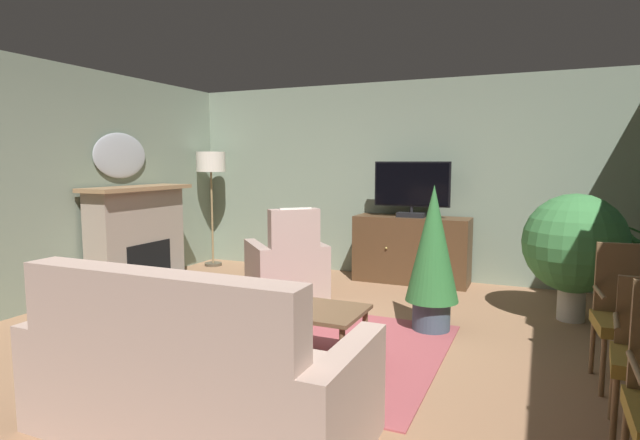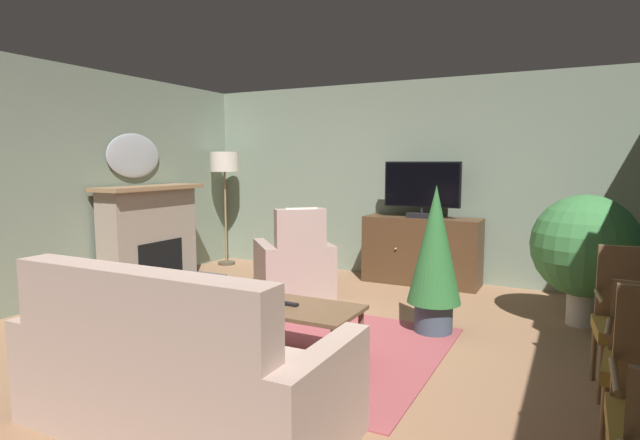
{
  "view_description": "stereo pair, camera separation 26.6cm",
  "coord_description": "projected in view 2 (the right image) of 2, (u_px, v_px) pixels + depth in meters",
  "views": [
    {
      "loc": [
        1.88,
        -3.85,
        1.59
      ],
      "look_at": [
        0.06,
        0.3,
        1.07
      ],
      "focal_mm": 28.61,
      "sensor_mm": 36.0,
      "label": 1
    },
    {
      "loc": [
        2.12,
        -3.74,
        1.59
      ],
      "look_at": [
        0.06,
        0.3,
        1.07
      ],
      "focal_mm": 28.61,
      "sensor_mm": 36.0,
      "label": 2
    }
  ],
  "objects": [
    {
      "name": "ground_plane",
      "position": [
        298.0,
        346.0,
        4.45
      ],
      "size": [
        6.67,
        6.59,
        0.04
      ],
      "primitive_type": "cube",
      "color": "#936B4C"
    },
    {
      "name": "wall_back",
      "position": [
        406.0,
        180.0,
        6.99
      ],
      "size": [
        6.67,
        0.1,
        2.67
      ],
      "primitive_type": "cube",
      "color": "gray",
      "rests_on": "ground_plane"
    },
    {
      "name": "wall_left",
      "position": [
        57.0,
        184.0,
        5.69
      ],
      "size": [
        0.1,
        6.59,
        2.67
      ],
      "primitive_type": "cube",
      "color": "gray",
      "rests_on": "ground_plane"
    },
    {
      "name": "rug_central",
      "position": [
        299.0,
        345.0,
        4.42
      ],
      "size": [
        2.39,
        2.11,
        0.01
      ],
      "primitive_type": "cube",
      "color": "#9E474C",
      "rests_on": "ground_plane"
    },
    {
      "name": "fireplace",
      "position": [
        151.0,
        238.0,
        6.55
      ],
      "size": [
        0.84,
        1.54,
        1.28
      ],
      "color": "#4C4C51",
      "rests_on": "ground_plane"
    },
    {
      "name": "wall_mirror_oval",
      "position": [
        134.0,
        156.0,
        6.54
      ],
      "size": [
        0.06,
        0.87,
        0.57
      ],
      "primitive_type": "ellipsoid",
      "color": "#B2B7BF"
    },
    {
      "name": "tv_cabinet",
      "position": [
        422.0,
        252.0,
        6.64
      ],
      "size": [
        1.49,
        0.53,
        0.87
      ],
      "color": "#352315",
      "rests_on": "ground_plane"
    },
    {
      "name": "television",
      "position": [
        422.0,
        188.0,
        6.49
      ],
      "size": [
        0.98,
        0.2,
        0.72
      ],
      "color": "black",
      "rests_on": "tv_cabinet"
    },
    {
      "name": "coffee_table",
      "position": [
        294.0,
        312.0,
        4.03
      ],
      "size": [
        1.04,
        0.61,
        0.45
      ],
      "color": "brown",
      "rests_on": "ground_plane"
    },
    {
      "name": "tv_remote",
      "position": [
        288.0,
        304.0,
        4.05
      ],
      "size": [
        0.17,
        0.06,
        0.02
      ],
      "primitive_type": "cube",
      "rotation": [
        0.0,
        0.0,
        6.22
      ],
      "color": "black",
      "rests_on": "coffee_table"
    },
    {
      "name": "sofa_floral",
      "position": [
        178.0,
        377.0,
        2.97
      ],
      "size": [
        1.98,
        0.9,
        1.03
      ],
      "color": "#BC9E8E",
      "rests_on": "ground_plane"
    },
    {
      "name": "armchair_near_window",
      "position": [
        294.0,
        267.0,
        6.12
      ],
      "size": [
        1.23,
        1.24,
        1.08
      ],
      "color": "#A3897F",
      "rests_on": "ground_plane"
    },
    {
      "name": "side_chair_beside_plant",
      "position": [
        633.0,
        318.0,
        3.46
      ],
      "size": [
        0.52,
        0.49,
        1.0
      ],
      "color": "olive",
      "rests_on": "ground_plane"
    },
    {
      "name": "potted_plant_tall_palm_by_window",
      "position": [
        435.0,
        253.0,
        4.67
      ],
      "size": [
        0.49,
        0.49,
        1.38
      ],
      "color": "#3D4C5B",
      "rests_on": "ground_plane"
    },
    {
      "name": "potted_plant_leafy_by_curtain",
      "position": [
        584.0,
        247.0,
        4.9
      ],
      "size": [
        0.99,
        0.99,
        1.28
      ],
      "color": "beige",
      "rests_on": "ground_plane"
    },
    {
      "name": "potted_plant_small_fern_corner",
      "position": [
        628.0,
        294.0,
        5.21
      ],
      "size": [
        0.94,
        0.73,
        0.95
      ],
      "color": "#99664C",
      "rests_on": "ground_plane"
    },
    {
      "name": "cat",
      "position": [
        213.0,
        294.0,
        5.76
      ],
      "size": [
        0.55,
        0.52,
        0.2
      ],
      "color": "#937A5B",
      "rests_on": "ground_plane"
    },
    {
      "name": "floor_lamp",
      "position": [
        225.0,
        168.0,
        7.76
      ],
      "size": [
        0.43,
        0.43,
        1.73
      ],
      "color": "#4C4233",
      "rests_on": "ground_plane"
    }
  ]
}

